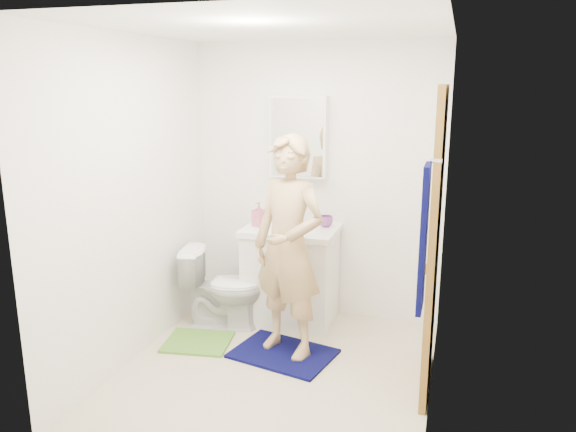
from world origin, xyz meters
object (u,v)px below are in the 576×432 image
object	(u,v)px
vanity_cabinet	(291,277)
medicine_cabinet	(299,137)
toothbrush_cup	(326,221)
towel	(424,239)
man	(289,247)
soap_dispenser	(259,214)
toilet	(223,287)

from	to	relation	value
vanity_cabinet	medicine_cabinet	size ratio (longest dim) A/B	1.14
toothbrush_cup	medicine_cabinet	bearing A→B (deg)	157.51
medicine_cabinet	towel	size ratio (longest dim) A/B	0.87
man	vanity_cabinet	bearing A→B (deg)	125.94
vanity_cabinet	toothbrush_cup	size ratio (longest dim) A/B	6.67
vanity_cabinet	soap_dispenser	xyz separation A→B (m)	(-0.28, -0.03, 0.55)
toilet	soap_dispenser	bearing A→B (deg)	-55.36
vanity_cabinet	towel	bearing A→B (deg)	-51.53
soap_dispenser	man	distance (m)	0.73
toothbrush_cup	man	size ratio (longest dim) A/B	0.07
medicine_cabinet	toilet	world-z (taller)	medicine_cabinet
medicine_cabinet	soap_dispenser	distance (m)	0.75
vanity_cabinet	toilet	distance (m)	0.59
vanity_cabinet	medicine_cabinet	bearing A→B (deg)	90.00
vanity_cabinet	towel	distance (m)	2.08
medicine_cabinet	toothbrush_cup	bearing A→B (deg)	-22.49
soap_dispenser	vanity_cabinet	bearing A→B (deg)	6.93
towel	toothbrush_cup	size ratio (longest dim) A/B	6.67
toilet	soap_dispenser	world-z (taller)	soap_dispenser
towel	toothbrush_cup	distance (m)	1.87
vanity_cabinet	medicine_cabinet	xyz separation A→B (m)	(0.00, 0.22, 1.20)
vanity_cabinet	towel	xyz separation A→B (m)	(1.18, -1.48, 0.85)
toilet	man	world-z (taller)	man
medicine_cabinet	towel	distance (m)	2.11
soap_dispenser	toothbrush_cup	xyz separation A→B (m)	(0.56, 0.14, -0.06)
vanity_cabinet	man	xyz separation A→B (m)	(0.16, -0.61, 0.46)
medicine_cabinet	soap_dispenser	xyz separation A→B (m)	(-0.28, -0.26, -0.65)
vanity_cabinet	soap_dispenser	bearing A→B (deg)	-173.07
vanity_cabinet	soap_dispenser	world-z (taller)	soap_dispenser
towel	man	xyz separation A→B (m)	(-1.02, 0.88, -0.39)
towel	toothbrush_cup	xyz separation A→B (m)	(-0.90, 1.59, -0.35)
toilet	toothbrush_cup	bearing A→B (deg)	-74.50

